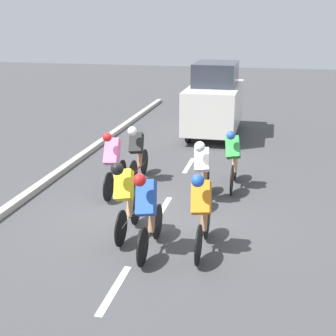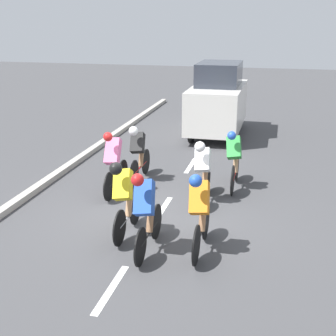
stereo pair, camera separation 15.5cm
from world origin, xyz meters
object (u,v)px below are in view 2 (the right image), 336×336
cyclist_pink (114,161)px  cyclist_black (138,151)px  cyclist_orange (200,211)px  cyclist_green (234,159)px  cyclist_blue (146,210)px  support_car (218,100)px  cyclist_white (203,169)px  cyclist_yellow (124,196)px

cyclist_pink → cyclist_black: bearing=-104.7°
cyclist_orange → cyclist_green: bearing=-94.0°
cyclist_blue → support_car: (-0.01, -8.85, 0.40)m
cyclist_green → support_car: size_ratio=0.46×
cyclist_green → cyclist_black: (2.38, 0.01, 0.02)m
cyclist_orange → cyclist_green: 3.38m
support_car → cyclist_white: bearing=95.1°
cyclist_white → cyclist_pink: bearing=-0.5°
cyclist_orange → cyclist_yellow: 1.52m
cyclist_pink → cyclist_blue: (-1.51, 2.56, 0.01)m
cyclist_orange → cyclist_yellow: size_ratio=1.04×
cyclist_black → cyclist_pink: bearing=75.3°
cyclist_yellow → cyclist_green: 3.50m
cyclist_pink → cyclist_blue: 2.98m
cyclist_orange → cyclist_blue: bearing=14.1°
cyclist_orange → cyclist_blue: size_ratio=0.99×
cyclist_black → cyclist_orange: bearing=122.6°
cyclist_green → cyclist_blue: size_ratio=1.02×
cyclist_blue → cyclist_white: size_ratio=1.01×
cyclist_yellow → cyclist_pink: cyclist_pink is taller
cyclist_black → cyclist_yellow: bearing=102.3°
cyclist_black → support_car: 5.43m
cyclist_black → support_car: size_ratio=0.44×
cyclist_pink → cyclist_white: 2.08m
cyclist_pink → cyclist_yellow: bearing=114.9°
cyclist_black → cyclist_green: bearing=-179.8°
cyclist_white → cyclist_yellow: bearing=60.0°
cyclist_green → cyclist_orange: bearing=86.0°
support_car → cyclist_green: bearing=102.2°
cyclist_orange → cyclist_white: (0.34, -2.32, -0.02)m
cyclist_blue → cyclist_white: bearing=-102.6°
cyclist_yellow → cyclist_black: size_ratio=0.97×
cyclist_green → cyclist_black: cyclist_green is taller
cyclist_pink → cyclist_orange: bearing=136.0°
cyclist_white → cyclist_orange: bearing=98.3°
cyclist_green → cyclist_black: 2.38m
cyclist_yellow → support_car: size_ratio=0.43×
cyclist_white → support_car: size_ratio=0.44×
cyclist_orange → cyclist_black: (2.15, -3.36, -0.02)m
cyclist_blue → cyclist_yellow: bearing=-43.9°
cyclist_yellow → cyclist_white: cyclist_yellow is taller
cyclist_blue → support_car: 8.86m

